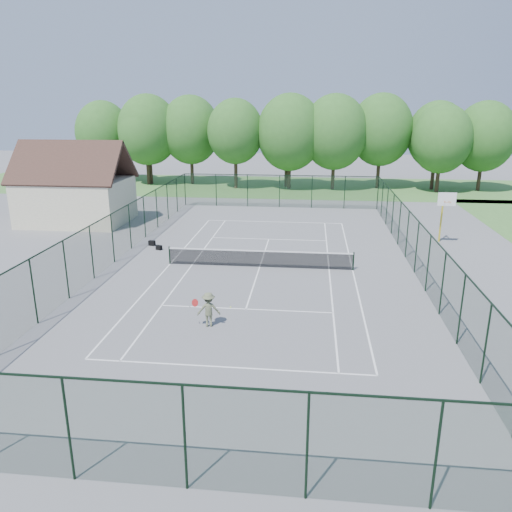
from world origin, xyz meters
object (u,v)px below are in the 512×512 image
object	(u,v)px
basketball_goal	(444,207)
tennis_player	(209,309)
sports_bag_a	(152,243)
tennis_net	(260,258)

from	to	relation	value
basketball_goal	tennis_player	xyz separation A→B (m)	(-13.38, -14.99, -1.79)
basketball_goal	sports_bag_a	world-z (taller)	basketball_goal
sports_bag_a	tennis_player	distance (m)	13.89
basketball_goal	sports_bag_a	size ratio (longest dim) A/B	8.44
tennis_net	basketball_goal	bearing A→B (deg)	28.67
tennis_net	tennis_player	size ratio (longest dim) A/B	6.15
basketball_goal	tennis_player	size ratio (longest dim) A/B	2.03
tennis_net	sports_bag_a	world-z (taller)	tennis_net
basketball_goal	tennis_net	bearing A→B (deg)	-151.33
sports_bag_a	tennis_player	size ratio (longest dim) A/B	0.24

